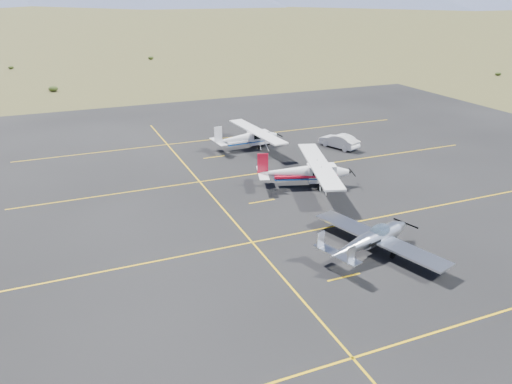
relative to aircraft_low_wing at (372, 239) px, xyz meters
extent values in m
plane|color=#383D1C|center=(0.16, 1.84, -0.93)|extent=(1600.00, 1600.00, 0.00)
cube|color=black|center=(0.16, 8.84, -0.93)|extent=(72.00, 72.00, 0.02)
cube|color=silver|center=(0.63, 0.19, -0.19)|extent=(3.91, 8.88, 0.12)
ellipsoid|color=#99BFD8|center=(0.63, 0.19, 0.28)|extent=(1.81, 1.35, 0.81)
cube|color=silver|center=(-2.85, -0.86, 0.09)|extent=(1.51, 3.02, 0.06)
cube|color=silver|center=(-2.68, -1.94, 0.53)|extent=(0.53, 0.21, 0.98)
cube|color=silver|center=(-3.30, 0.14, 0.53)|extent=(0.53, 0.21, 0.98)
cylinder|color=black|center=(2.14, 0.64, -0.75)|extent=(0.35, 0.18, 0.33)
cylinder|color=black|center=(0.78, -1.00, -0.72)|extent=(0.41, 0.22, 0.39)
cylinder|color=black|center=(0.10, 1.26, -0.72)|extent=(0.41, 0.22, 0.39)
cube|color=white|center=(2.63, 10.49, 0.10)|extent=(2.36, 1.70, 1.30)
cube|color=white|center=(2.45, 10.55, 0.77)|extent=(4.63, 10.58, 0.14)
cube|color=black|center=(2.63, 10.49, 0.37)|extent=(1.82, 1.56, 0.53)
cube|color=red|center=(1.43, 10.87, 0.00)|extent=(4.95, 2.53, 0.17)
cube|color=red|center=(-1.70, 11.86, 1.02)|extent=(0.80, 0.31, 1.55)
cube|color=white|center=(-1.70, 11.86, 0.24)|extent=(1.62, 3.17, 0.06)
cylinder|color=black|center=(3.83, 10.12, -0.74)|extent=(0.36, 0.20, 0.35)
cylinder|color=black|center=(2.05, 9.61, -0.70)|extent=(0.44, 0.25, 0.43)
cylinder|color=black|center=(2.66, 11.55, -0.70)|extent=(0.44, 0.25, 0.43)
cube|color=white|center=(2.12, 21.77, 0.01)|extent=(2.01, 1.16, 1.19)
cube|color=white|center=(1.94, 21.76, 0.63)|extent=(2.09, 9.78, 0.12)
cube|color=black|center=(2.12, 21.77, 0.26)|extent=(1.49, 1.15, 0.49)
cube|color=white|center=(0.97, 21.69, -0.08)|extent=(4.48, 1.36, 0.16)
cube|color=white|center=(-2.02, 21.46, 0.85)|extent=(0.75, 0.12, 1.41)
cube|color=white|center=(-2.02, 21.46, 0.14)|extent=(0.87, 2.87, 0.05)
cylinder|color=black|center=(3.26, 21.86, -0.76)|extent=(0.32, 0.11, 0.32)
cylinder|color=black|center=(1.92, 20.83, -0.72)|extent=(0.40, 0.14, 0.39)
cylinder|color=black|center=(1.78, 22.68, -0.72)|extent=(0.40, 0.14, 0.39)
imported|color=white|center=(9.11, 18.49, -0.25)|extent=(2.73, 4.25, 1.32)
camera|label=1|loc=(-15.88, -20.84, 13.26)|focal=35.00mm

